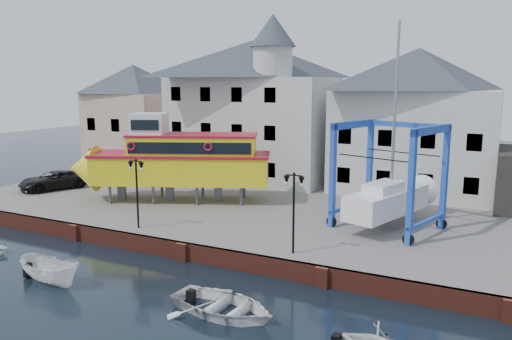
% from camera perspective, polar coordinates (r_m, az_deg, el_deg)
% --- Properties ---
extents(ground, '(140.00, 140.00, 0.00)m').
position_cam_1_polar(ground, '(28.03, -8.35, -10.19)').
color(ground, '#16242C').
rests_on(ground, ground).
extents(hardstanding, '(44.00, 22.00, 1.00)m').
position_cam_1_polar(hardstanding, '(37.01, 1.37, -4.24)').
color(hardstanding, '#615D5B').
rests_on(hardstanding, ground).
extents(quay_wall, '(44.00, 0.47, 1.00)m').
position_cam_1_polar(quay_wall, '(27.94, -8.26, -9.17)').
color(quay_wall, maroon).
rests_on(quay_wall, ground).
extents(building_pink, '(8.00, 7.00, 10.30)m').
position_cam_1_polar(building_pink, '(51.69, -13.65, 5.91)').
color(building_pink, tan).
rests_on(building_pink, hardstanding).
extents(building_white_main, '(14.00, 8.30, 14.00)m').
position_cam_1_polar(building_white_main, '(44.70, -0.25, 7.12)').
color(building_white_main, silver).
rests_on(building_white_main, hardstanding).
extents(building_white_right, '(12.00, 8.00, 11.20)m').
position_cam_1_polar(building_white_right, '(41.08, 17.79, 5.33)').
color(building_white_right, silver).
rests_on(building_white_right, hardstanding).
extents(lamp_post_left, '(1.12, 0.32, 4.20)m').
position_cam_1_polar(lamp_post_left, '(30.20, -13.51, -0.67)').
color(lamp_post_left, black).
rests_on(lamp_post_left, hardstanding).
extents(lamp_post_right, '(1.12, 0.32, 4.20)m').
position_cam_1_polar(lamp_post_right, '(25.09, 4.35, -2.58)').
color(lamp_post_right, black).
rests_on(lamp_post_right, hardstanding).
extents(tour_boat, '(14.91, 8.99, 6.41)m').
position_cam_1_polar(tour_boat, '(36.90, -9.88, 1.15)').
color(tour_boat, '#59595E').
rests_on(tour_boat, hardstanding).
extents(travel_lift, '(6.69, 8.23, 12.07)m').
position_cam_1_polar(travel_lift, '(31.27, 15.42, -2.54)').
color(travel_lift, '#1036A4').
rests_on(travel_lift, hardstanding).
extents(van, '(4.31, 5.76, 1.45)m').
position_cam_1_polar(van, '(43.77, -22.20, -1.11)').
color(van, black).
rests_on(van, hardstanding).
extents(motorboat_a, '(3.97, 1.80, 1.49)m').
position_cam_1_polar(motorboat_a, '(26.73, -22.35, -11.90)').
color(motorboat_a, white).
rests_on(motorboat_a, ground).
extents(motorboat_b, '(5.14, 3.90, 1.00)m').
position_cam_1_polar(motorboat_b, '(21.95, -3.80, -16.06)').
color(motorboat_b, white).
rests_on(motorboat_b, ground).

